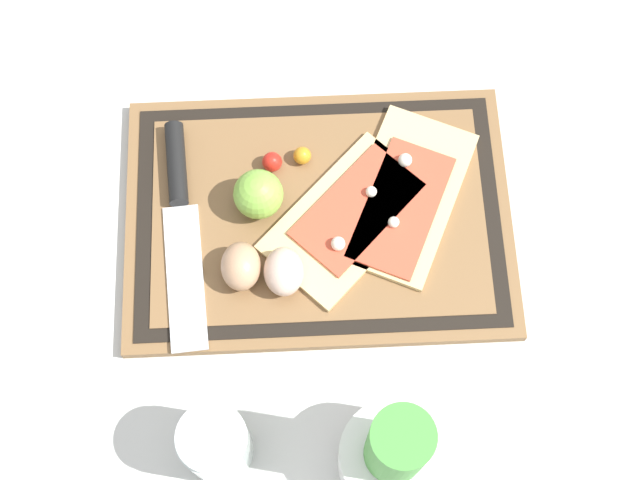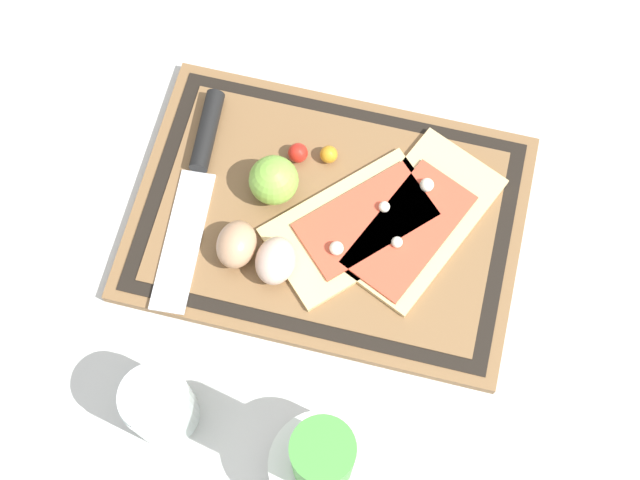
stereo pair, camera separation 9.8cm
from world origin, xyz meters
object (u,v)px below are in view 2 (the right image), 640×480
Objects in this scene: egg_pink at (276,261)px; cherry_tomato_yellow at (329,154)px; knife at (200,162)px; pizza_slice_far at (357,226)px; cherry_tomato_red at (298,153)px; egg_brown at (236,244)px; herb_pot at (322,465)px; pizza_slice_near at (416,221)px; sauce_jar at (161,407)px; lime at (274,180)px.

egg_pink reaches higher than cherry_tomato_yellow.
egg_pink is (-0.12, 0.10, 0.01)m from knife.
knife is at bearing -9.56° from pizza_slice_far.
pizza_slice_far reaches higher than knife.
cherry_tomato_red is at bearing -85.96° from egg_pink.
egg_brown is 0.29× the size of herb_pot.
pizza_slice_near is 0.34m from sauce_jar.
egg_brown is at bearing -9.91° from egg_pink.
pizza_slice_far is 0.29m from sauce_jar.
pizza_slice_near is 4.22× the size of egg_brown.
egg_brown and egg_pink have the same top height.
cherry_tomato_yellow is (-0.03, -0.14, -0.01)m from egg_pink.
egg_pink is at bearing 105.79° from lime.
sauce_jar is (0.06, 0.32, 0.01)m from cherry_tomato_red.
egg_brown is 2.37× the size of cherry_tomato_red.
pizza_slice_near and pizza_slice_far have the same top height.
egg_brown is 0.26m from herb_pot.
lime is at bearing -0.17° from pizza_slice_near.
cherry_tomato_yellow is 0.11× the size of herb_pot.
sauce_jar is (0.21, 0.27, 0.02)m from pizza_slice_near.
knife is 4.95× the size of egg_brown.
sauce_jar is at bearing 79.94° from lime.
cherry_tomato_red is 0.12× the size of herb_pot.
lime is (0.03, -0.09, 0.01)m from egg_pink.
cherry_tomato_red is at bearing -161.08° from knife.
sauce_jar reaches higher than egg_brown.
lime is 2.71× the size of cherry_tomato_yellow.
egg_brown is 1.00× the size of egg_pink.
pizza_slice_near is 0.07m from pizza_slice_far.
pizza_slice_far is 0.10m from egg_pink.
cherry_tomato_yellow is 0.34m from sauce_jar.
herb_pot is (0.04, 0.29, 0.04)m from pizza_slice_near.
sauce_jar is at bearing -6.62° from herb_pot.
pizza_slice_far is 0.27m from herb_pot.
pizza_slice_near is 1.23× the size of herb_pot.
pizza_slice_near reaches higher than cherry_tomato_yellow.
pizza_slice_near is at bearing -128.11° from sauce_jar.
cherry_tomato_red is at bearing -108.43° from lime.
knife is (0.19, -0.03, 0.00)m from pizza_slice_far.
pizza_slice_near is at bearing -147.31° from egg_pink.
cherry_tomato_red is (0.09, -0.07, 0.01)m from pizza_slice_far.
lime is 0.28m from sauce_jar.
sauce_jar is at bearing 58.93° from pizza_slice_far.
cherry_tomato_red is (-0.11, -0.04, 0.00)m from knife.
lime is (0.10, -0.02, 0.02)m from pizza_slice_far.
herb_pot reaches higher than egg_pink.
egg_pink is 2.64× the size of cherry_tomato_yellow.
cherry_tomato_red is at bearing -71.83° from herb_pot.
pizza_slice_near is 0.30m from herb_pot.
pizza_slice_near is at bearing 177.55° from knife.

